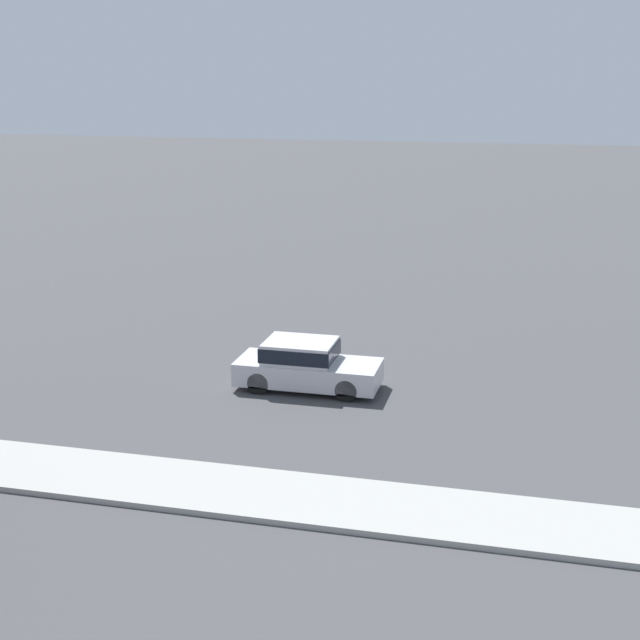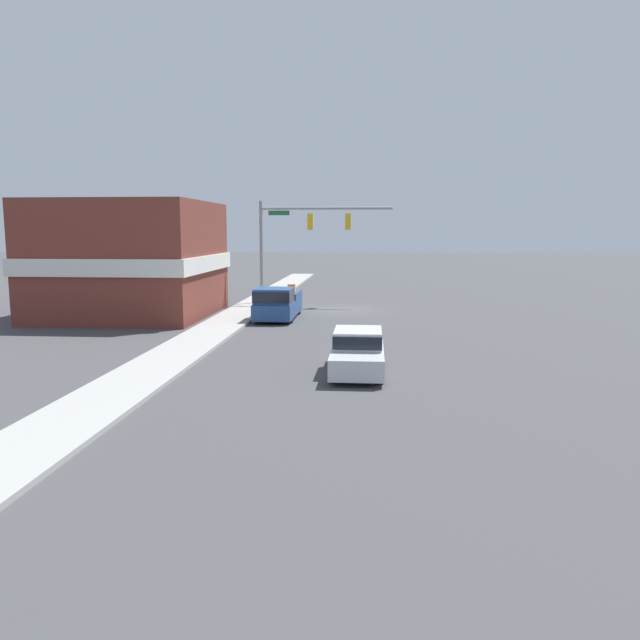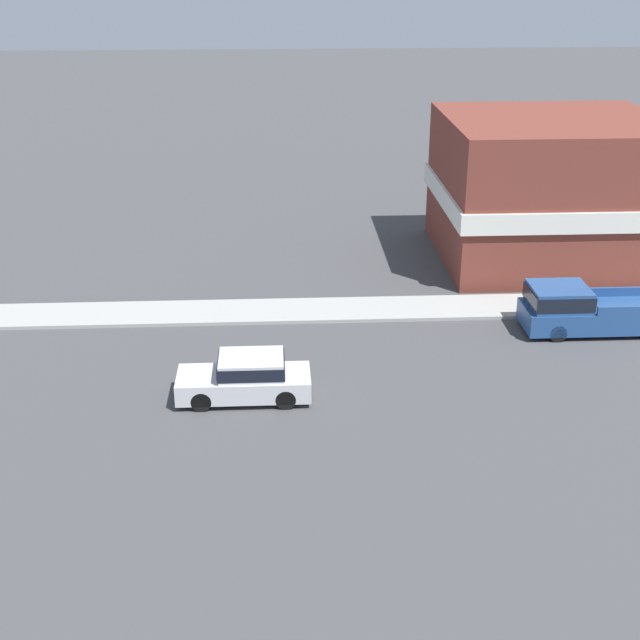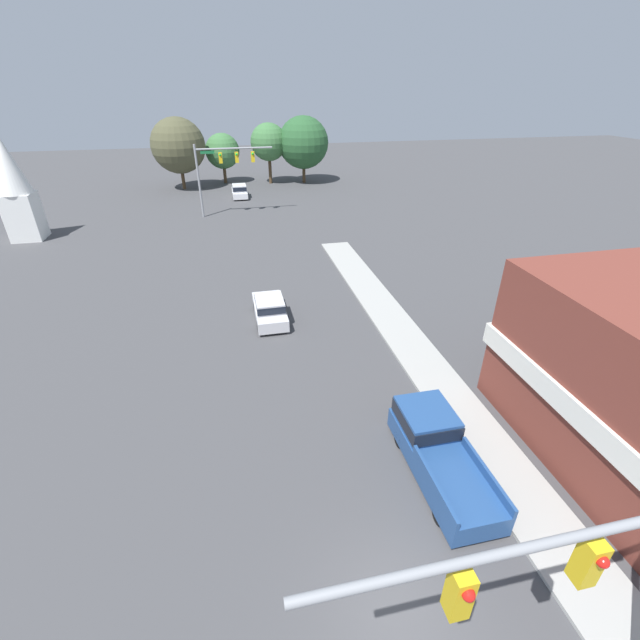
# 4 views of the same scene
# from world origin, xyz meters

# --- Properties ---
(ground_plane) EXTENTS (200.00, 200.00, 0.00)m
(ground_plane) POSITION_xyz_m (0.00, 0.00, 0.00)
(ground_plane) COLOR #424244
(sidewalk_curb) EXTENTS (2.40, 60.00, 0.14)m
(sidewalk_curb) POSITION_xyz_m (5.70, 0.00, 0.07)
(sidewalk_curb) COLOR #9E9E99
(sidewalk_curb) RESTS_ON ground
(near_signal_assembly) EXTENTS (8.72, 0.49, 6.84)m
(near_signal_assembly) POSITION_xyz_m (2.61, -2.34, 5.02)
(near_signal_assembly) COLOR gray
(near_signal_assembly) RESTS_ON ground
(car_lead) EXTENTS (1.78, 4.34, 1.50)m
(car_lead) POSITION_xyz_m (-1.52, 17.42, 0.78)
(car_lead) COLOR black
(car_lead) RESTS_ON ground
(pickup_truck_parked) EXTENTS (2.06, 5.67, 1.84)m
(pickup_truck_parked) POSITION_xyz_m (3.27, 4.69, 0.91)
(pickup_truck_parked) COLOR black
(pickup_truck_parked) RESTS_ON ground
(construction_barrel) EXTENTS (0.59, 0.59, 1.02)m
(construction_barrel) POSITION_xyz_m (3.90, -6.34, 0.52)
(construction_barrel) COLOR orange
(construction_barrel) RESTS_ON ground
(corner_brick_building) EXTENTS (9.34, 10.05, 6.55)m
(corner_brick_building) POSITION_xyz_m (11.92, 3.73, 3.24)
(corner_brick_building) COLOR brown
(corner_brick_building) RESTS_ON ground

